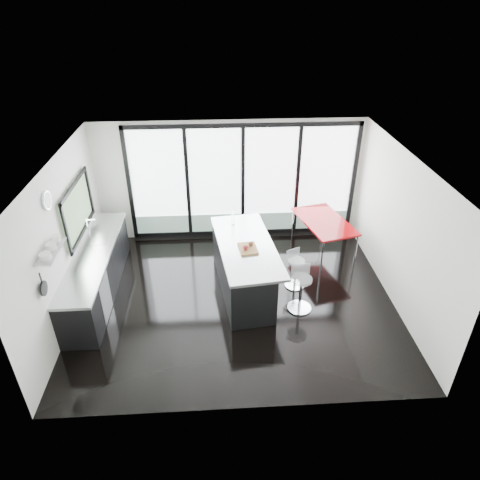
{
  "coord_description": "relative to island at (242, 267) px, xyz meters",
  "views": [
    {
      "loc": [
        -0.33,
        -6.52,
        5.26
      ],
      "look_at": [
        0.1,
        0.3,
        1.15
      ],
      "focal_mm": 32.0,
      "sensor_mm": 36.0,
      "label": 1
    }
  ],
  "objects": [
    {
      "name": "wall_back",
      "position": [
        0.13,
        2.12,
        0.76
      ],
      "size": [
        6.0,
        0.09,
        2.8
      ],
      "color": "silver",
      "rests_on": "ground"
    },
    {
      "name": "ceiling",
      "position": [
        -0.14,
        -0.35,
        2.29
      ],
      "size": [
        6.0,
        5.0,
        0.0
      ],
      "primitive_type": "cube",
      "color": "white",
      "rests_on": "wall_back"
    },
    {
      "name": "wall_front",
      "position": [
        -0.14,
        -2.85,
        0.89
      ],
      "size": [
        6.0,
        0.0,
        2.8
      ],
      "primitive_type": "cube",
      "color": "silver",
      "rests_on": "ground"
    },
    {
      "name": "floor",
      "position": [
        -0.14,
        -0.35,
        -0.51
      ],
      "size": [
        6.0,
        5.0,
        0.0
      ],
      "primitive_type": "cube",
      "color": "black",
      "rests_on": "ground"
    },
    {
      "name": "bar_stool_near",
      "position": [
        1.03,
        -0.71,
        -0.16
      ],
      "size": [
        0.45,
        0.45,
        0.71
      ],
      "primitive_type": "cylinder",
      "rotation": [
        0.0,
        0.0,
        0.01
      ],
      "color": "silver",
      "rests_on": "floor"
    },
    {
      "name": "bar_stool_far",
      "position": [
        1.07,
        -0.0,
        -0.2
      ],
      "size": [
        0.51,
        0.51,
        0.62
      ],
      "primitive_type": "cylinder",
      "rotation": [
        0.0,
        0.0,
        0.42
      ],
      "color": "silver",
      "rests_on": "floor"
    },
    {
      "name": "island",
      "position": [
        0.0,
        0.0,
        0.0
      ],
      "size": [
        1.33,
        2.57,
        1.31
      ],
      "color": "black",
      "rests_on": "floor"
    },
    {
      "name": "wall_right",
      "position": [
        2.86,
        -0.35,
        0.89
      ],
      "size": [
        0.0,
        5.0,
        2.8
      ],
      "primitive_type": "cube",
      "color": "silver",
      "rests_on": "ground"
    },
    {
      "name": "wall_left",
      "position": [
        -3.12,
        -0.08,
        1.05
      ],
      "size": [
        0.26,
        5.0,
        2.8
      ],
      "color": "silver",
      "rests_on": "ground"
    },
    {
      "name": "counter_cabinets",
      "position": [
        -2.81,
        0.05,
        -0.05
      ],
      "size": [
        0.69,
        3.24,
        1.36
      ],
      "color": "black",
      "rests_on": "floor"
    },
    {
      "name": "red_table",
      "position": [
        1.88,
        1.17,
        -0.09
      ],
      "size": [
        1.26,
        1.74,
        0.84
      ],
      "primitive_type": "cube",
      "rotation": [
        0.0,
        0.0,
        0.25
      ],
      "color": "#92060A",
      "rests_on": "floor"
    }
  ]
}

